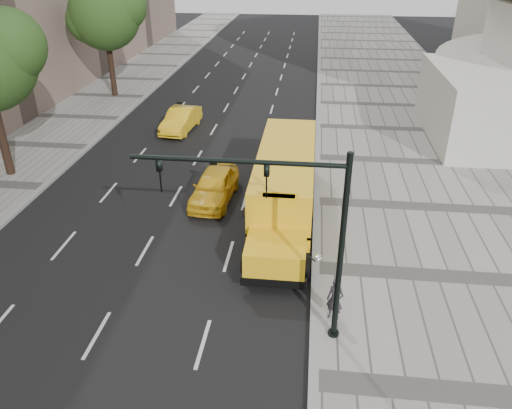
# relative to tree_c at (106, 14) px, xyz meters

# --- Properties ---
(ground) EXTENTS (140.00, 140.00, 0.00)m
(ground) POSITION_rel_tree_c_xyz_m (10.40, -16.92, -6.42)
(ground) COLOR black
(ground) RESTS_ON ground
(sidewalk_museum) EXTENTS (12.00, 140.00, 0.15)m
(sidewalk_museum) POSITION_rel_tree_c_xyz_m (22.40, -16.92, -6.34)
(sidewalk_museum) COLOR gray
(sidewalk_museum) RESTS_ON ground
(curb_museum) EXTENTS (0.30, 140.00, 0.15)m
(curb_museum) POSITION_rel_tree_c_xyz_m (16.40, -16.92, -6.34)
(curb_museum) COLOR gray
(curb_museum) RESTS_ON ground
(curb_far) EXTENTS (0.30, 140.00, 0.15)m
(curb_far) POSITION_rel_tree_c_xyz_m (2.40, -16.92, -6.34)
(curb_far) COLOR gray
(curb_far) RESTS_ON ground
(tree_c) EXTENTS (6.03, 5.36, 9.05)m
(tree_c) POSITION_rel_tree_c_xyz_m (0.00, 0.00, 0.00)
(tree_c) COLOR black
(tree_c) RESTS_ON ground
(school_bus) EXTENTS (2.96, 11.56, 3.19)m
(school_bus) POSITION_rel_tree_c_xyz_m (14.90, -18.09, -4.65)
(school_bus) COLOR yellow
(school_bus) RESTS_ON ground
(taxi_near) EXTENTS (2.07, 4.56, 1.52)m
(taxi_near) POSITION_rel_tree_c_xyz_m (11.42, -17.11, -5.66)
(taxi_near) COLOR yellow
(taxi_near) RESTS_ON ground
(taxi_far) EXTENTS (1.99, 4.62, 1.48)m
(taxi_far) POSITION_rel_tree_c_xyz_m (7.28, -7.33, -5.68)
(taxi_far) COLOR yellow
(taxi_far) RESTS_ON ground
(pedestrian) EXTENTS (0.67, 0.56, 1.55)m
(pedestrian) POSITION_rel_tree_c_xyz_m (17.02, -25.40, -5.49)
(pedestrian) COLOR #332F37
(pedestrian) RESTS_ON sidewalk_museum
(traffic_signal) EXTENTS (6.18, 0.36, 6.40)m
(traffic_signal) POSITION_rel_tree_c_xyz_m (15.59, -26.17, -2.32)
(traffic_signal) COLOR black
(traffic_signal) RESTS_ON ground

